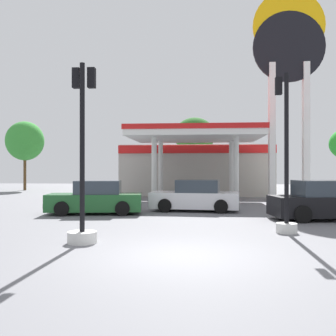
# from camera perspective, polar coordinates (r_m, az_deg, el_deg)

# --- Properties ---
(ground_plane) EXTENTS (90.00, 90.00, 0.00)m
(ground_plane) POSITION_cam_1_polar(r_m,az_deg,el_deg) (9.57, 1.32, -12.65)
(ground_plane) COLOR slate
(ground_plane) RESTS_ON ground
(gas_station) EXTENTS (11.73, 14.14, 4.66)m
(gas_station) POSITION_cam_1_polar(r_m,az_deg,el_deg) (31.88, 4.17, 0.08)
(gas_station) COLOR #ADA89E
(gas_station) RESTS_ON ground
(station_pole_sign) EXTENTS (4.68, 0.56, 13.87)m
(station_pole_sign) POSITION_cam_1_polar(r_m,az_deg,el_deg) (27.83, 17.16, 14.28)
(station_pole_sign) COLOR white
(station_pole_sign) RESTS_ON ground
(car_0) EXTENTS (4.47, 2.32, 1.54)m
(car_0) POSITION_cam_1_polar(r_m,az_deg,el_deg) (19.42, 4.00, -4.20)
(car_0) COLOR black
(car_0) RESTS_ON ground
(car_2) EXTENTS (4.70, 2.51, 1.61)m
(car_2) POSITION_cam_1_polar(r_m,az_deg,el_deg) (17.30, 22.05, -4.59)
(car_2) COLOR black
(car_2) RESTS_ON ground
(car_3) EXTENTS (4.50, 2.41, 1.54)m
(car_3) POSITION_cam_1_polar(r_m,az_deg,el_deg) (18.49, -10.51, -4.42)
(car_3) COLOR black
(car_3) RESTS_ON ground
(traffic_signal_0) EXTENTS (0.67, 0.69, 5.19)m
(traffic_signal_0) POSITION_cam_1_polar(r_m,az_deg,el_deg) (13.28, 16.71, -1.97)
(traffic_signal_0) COLOR silver
(traffic_signal_0) RESTS_ON ground
(traffic_signal_1) EXTENTS (0.82, 0.82, 5.04)m
(traffic_signal_1) POSITION_cam_1_polar(r_m,az_deg,el_deg) (11.26, -12.31, -2.62)
(traffic_signal_1) COLOR silver
(traffic_signal_1) RESTS_ON ground
(tree_0) EXTENTS (3.65, 3.65, 6.71)m
(tree_0) POSITION_cam_1_polar(r_m,az_deg,el_deg) (40.72, -20.09, 3.69)
(tree_0) COLOR brown
(tree_0) RESTS_ON ground
(tree_1) EXTENTS (4.06, 4.06, 7.16)m
(tree_1) POSITION_cam_1_polar(r_m,az_deg,el_deg) (38.96, 3.88, 4.73)
(tree_1) COLOR brown
(tree_1) RESTS_ON ground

